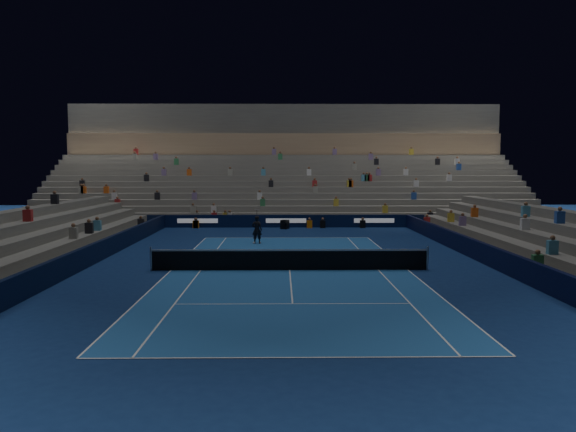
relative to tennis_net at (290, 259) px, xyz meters
The scene contains 11 objects.
ground 0.50m from the tennis_net, ahead, with size 90.00×90.00×0.00m, color navy.
court_surface 0.50m from the tennis_net, ahead, with size 10.97×23.77×0.01m, color #1C529A.
sponsor_barrier_far 18.50m from the tennis_net, 90.00° to the left, with size 44.00×0.25×1.00m, color black.
sponsor_barrier_east 9.70m from the tennis_net, ahead, with size 0.25×37.00×1.00m, color black.
sponsor_barrier_west 9.70m from the tennis_net, behind, with size 0.25×37.00×1.00m, color black.
grandstand_main 28.05m from the tennis_net, 90.00° to the left, with size 44.00×15.20×11.20m.
grandstand_east 13.17m from the tennis_net, ahead, with size 5.00×37.00×2.50m.
grandstand_west 13.17m from the tennis_net, behind, with size 5.00×37.00×2.50m.
tennis_net is the anchor object (origin of this frame).
tennis_player 9.28m from the tennis_net, 101.83° to the left, with size 0.64×0.42×1.75m, color black.
broadcast_camera 17.41m from the tennis_net, 90.34° to the left, with size 0.73×1.07×0.69m.
Camera 1 is at (-0.40, -25.38, 4.75)m, focal length 34.63 mm.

